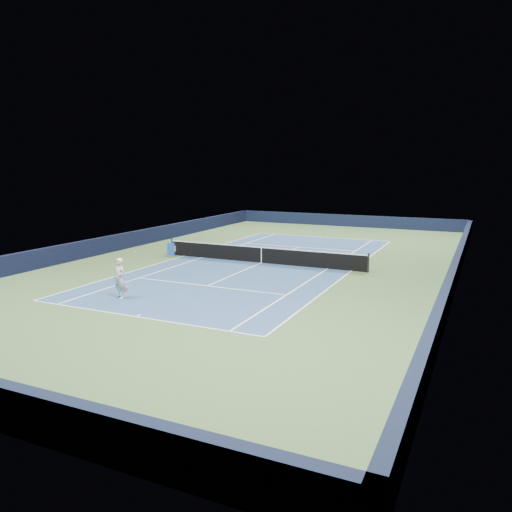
% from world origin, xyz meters
% --- Properties ---
extents(ground, '(40.00, 40.00, 0.00)m').
position_xyz_m(ground, '(0.00, 0.00, 0.00)').
color(ground, '#39572F').
rests_on(ground, ground).
extents(wall_far, '(22.00, 0.35, 1.10)m').
position_xyz_m(wall_far, '(0.00, 19.82, 0.55)').
color(wall_far, black).
rests_on(wall_far, ground).
extents(wall_right, '(0.35, 40.00, 1.10)m').
position_xyz_m(wall_right, '(10.82, 0.00, 0.55)').
color(wall_right, black).
rests_on(wall_right, ground).
extents(wall_left, '(0.35, 40.00, 1.10)m').
position_xyz_m(wall_left, '(-10.82, 0.00, 0.55)').
color(wall_left, black).
rests_on(wall_left, ground).
extents(court_surface, '(10.97, 23.77, 0.01)m').
position_xyz_m(court_surface, '(0.00, 0.00, 0.00)').
color(court_surface, navy).
rests_on(court_surface, ground).
extents(baseline_far, '(10.97, 0.08, 0.00)m').
position_xyz_m(baseline_far, '(0.00, 11.88, 0.01)').
color(baseline_far, white).
rests_on(baseline_far, ground).
extents(baseline_near, '(10.97, 0.08, 0.00)m').
position_xyz_m(baseline_near, '(0.00, -11.88, 0.01)').
color(baseline_near, white).
rests_on(baseline_near, ground).
extents(sideline_doubles_right, '(0.08, 23.77, 0.00)m').
position_xyz_m(sideline_doubles_right, '(5.49, 0.00, 0.01)').
color(sideline_doubles_right, white).
rests_on(sideline_doubles_right, ground).
extents(sideline_doubles_left, '(0.08, 23.77, 0.00)m').
position_xyz_m(sideline_doubles_left, '(-5.49, 0.00, 0.01)').
color(sideline_doubles_left, white).
rests_on(sideline_doubles_left, ground).
extents(sideline_singles_right, '(0.08, 23.77, 0.00)m').
position_xyz_m(sideline_singles_right, '(4.12, 0.00, 0.01)').
color(sideline_singles_right, white).
rests_on(sideline_singles_right, ground).
extents(sideline_singles_left, '(0.08, 23.77, 0.00)m').
position_xyz_m(sideline_singles_left, '(-4.12, 0.00, 0.01)').
color(sideline_singles_left, white).
rests_on(sideline_singles_left, ground).
extents(service_line_far, '(8.23, 0.08, 0.00)m').
position_xyz_m(service_line_far, '(0.00, 6.40, 0.01)').
color(service_line_far, white).
rests_on(service_line_far, ground).
extents(service_line_near, '(8.23, 0.08, 0.00)m').
position_xyz_m(service_line_near, '(0.00, -6.40, 0.01)').
color(service_line_near, white).
rests_on(service_line_near, ground).
extents(center_service_line, '(0.08, 12.80, 0.00)m').
position_xyz_m(center_service_line, '(0.00, 0.00, 0.01)').
color(center_service_line, white).
rests_on(center_service_line, ground).
extents(center_mark_far, '(0.08, 0.30, 0.00)m').
position_xyz_m(center_mark_far, '(0.00, 11.73, 0.01)').
color(center_mark_far, white).
rests_on(center_mark_far, ground).
extents(center_mark_near, '(0.08, 0.30, 0.00)m').
position_xyz_m(center_mark_near, '(0.00, -11.73, 0.01)').
color(center_mark_near, white).
rests_on(center_mark_near, ground).
extents(tennis_net, '(12.90, 0.10, 1.07)m').
position_xyz_m(tennis_net, '(0.00, 0.00, 0.50)').
color(tennis_net, black).
rests_on(tennis_net, ground).
extents(sponsor_cube, '(0.61, 0.52, 0.82)m').
position_xyz_m(sponsor_cube, '(-6.40, 0.00, 0.41)').
color(sponsor_cube, blue).
rests_on(sponsor_cube, ground).
extents(tennis_player, '(0.85, 1.33, 1.96)m').
position_xyz_m(tennis_player, '(-2.36, -9.94, 0.90)').
color(tennis_player, silver).
rests_on(tennis_player, ground).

